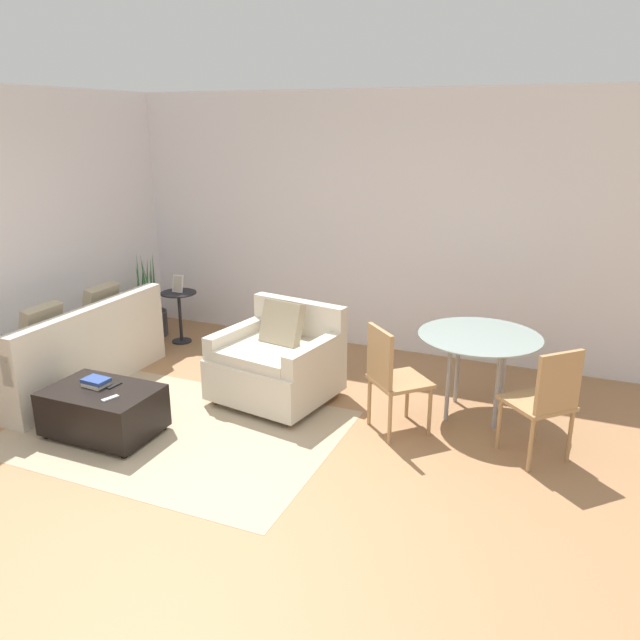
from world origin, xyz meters
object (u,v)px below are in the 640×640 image
potted_plant (150,316)px  dining_chair_near_right (546,397)px  ottoman (103,410)px  dining_chair_near_left (391,373)px  picture_frame (178,284)px  armchair (278,363)px  side_table (179,307)px  tv_remote_primary (110,398)px  tv_remote_secondary (114,385)px  couch (71,355)px  dining_table (479,345)px  book_stack (96,382)px

potted_plant → dining_chair_near_right: size_ratio=1.12×
ottoman → dining_chair_near_left: dining_chair_near_left is taller
picture_frame → dining_chair_near_left: size_ratio=0.22×
armchair → side_table: size_ratio=1.87×
tv_remote_primary → picture_frame: size_ratio=0.72×
tv_remote_secondary → side_table: side_table is taller
couch → dining_table: bearing=12.7°
couch → tv_remote_secondary: couch is taller
potted_plant → picture_frame: potted_plant is taller
tv_remote_secondary → dining_chair_near_right: dining_chair_near_right is taller
tv_remote_secondary → dining_chair_near_right: (3.23, 0.85, 0.12)m
dining_chair_near_left → armchair: bearing=168.4°
book_stack → picture_frame: 2.18m
couch → tv_remote_primary: couch is taller
tv_remote_secondary → picture_frame: bearing=111.2°
ottoman → tv_remote_secondary: size_ratio=6.10×
tv_remote_secondary → potted_plant: size_ratio=0.14×
tv_remote_secondary → dining_table: bearing=28.5°
armchair → dining_chair_near_right: 2.32m
book_stack → couch: bearing=144.3°
book_stack → side_table: (-0.64, 2.06, -0.01)m
ottoman → dining_table: 3.13m
book_stack → tv_remote_secondary: bearing=20.1°
couch → dining_chair_near_left: dining_chair_near_left is taller
couch → potted_plant: potted_plant is taller
armchair → book_stack: (-1.07, -1.13, 0.08)m
armchair → dining_chair_near_left: (1.12, -0.23, 0.17)m
ottoman → book_stack: book_stack is taller
tv_remote_primary → picture_frame: 2.42m
tv_remote_primary → dining_chair_near_right: bearing=18.7°
tv_remote_primary → dining_table: 3.01m
book_stack → dining_table: 3.16m
armchair → dining_chair_near_right: (2.30, -0.23, 0.17)m
ottoman → tv_remote_secondary: tv_remote_secondary is taller
dining_chair_near_left → tv_remote_primary: bearing=-151.3°
ottoman → picture_frame: (-0.73, 2.11, 0.47)m
potted_plant → side_table: 0.51m
armchair → picture_frame: (-1.71, 0.94, 0.34)m
book_stack → ottoman: bearing=-26.8°
tv_remote_primary → picture_frame: bearing=112.5°
armchair → potted_plant: 2.41m
book_stack → picture_frame: size_ratio=1.07×
armchair → ottoman: (-0.99, -1.17, -0.13)m
couch → picture_frame: (0.27, 1.41, 0.40)m
couch → ottoman: couch is taller
side_table → dining_chair_near_left: bearing=-22.4°
picture_frame → couch: bearing=-100.7°
potted_plant → dining_chair_near_right: bearing=-15.4°
picture_frame → dining_chair_near_right: 4.18m
ottoman → dining_chair_near_left: bearing=24.0°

